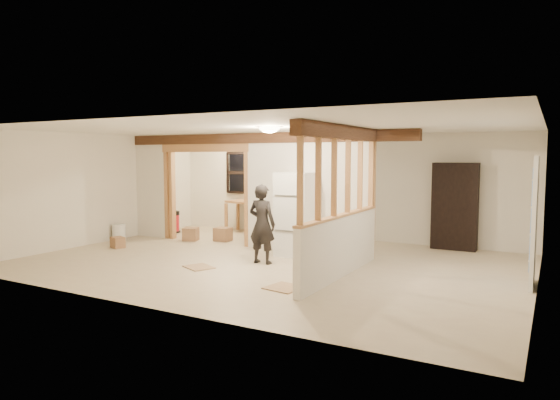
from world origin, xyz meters
The scene contains 30 objects.
floor centered at (0.00, 0.00, -0.01)m, with size 9.00×6.50×0.01m, color #C2B190.
ceiling centered at (0.00, 0.00, 2.50)m, with size 9.00×6.50×0.01m, color white.
wall_back centered at (0.00, 3.25, 1.25)m, with size 9.00×0.01×2.50m, color silver.
wall_front centered at (0.00, -3.25, 1.25)m, with size 9.00×0.01×2.50m, color silver.
wall_left centered at (-4.50, 0.00, 1.25)m, with size 0.01×6.50×2.50m, color silver.
wall_right centered at (4.50, 0.00, 1.25)m, with size 0.01×6.50×2.50m, color silver.
partition_left_stub centered at (-4.05, 1.20, 1.25)m, with size 0.90×0.12×2.50m, color silver.
partition_center centered at (0.20, 1.20, 1.25)m, with size 2.80×0.12×2.50m, color silver.
doorway_frame centered at (-2.40, 1.20, 1.10)m, with size 2.46×0.14×2.20m, color #B6804C.
header_beam_back centered at (-1.00, 1.20, 2.38)m, with size 7.00×0.18×0.22m, color #4E2E1A.
header_beam_right centered at (1.60, -0.40, 2.38)m, with size 0.18×3.30×0.22m, color #4E2E1A.
pony_wall centered at (1.60, -0.40, 0.50)m, with size 0.12×3.20×1.00m, color silver.
stud_partition centered at (1.60, -0.40, 1.66)m, with size 0.14×3.20×1.32m, color #B6804C.
window_back centered at (-2.60, 3.17, 1.55)m, with size 1.12×0.10×1.10m, color black.
french_door centered at (4.42, 0.40, 1.00)m, with size 0.12×0.86×2.00m, color white.
ceiling_dome_main centered at (0.30, -0.50, 2.48)m, with size 0.36×0.36×0.16m, color #FFEABF.
ceiling_dome_util centered at (-2.50, 2.30, 2.48)m, with size 0.32×0.32×0.14m, color #FFEABF.
hanging_bulb centered at (-2.00, 1.60, 2.18)m, with size 0.07×0.07×0.07m, color #FFD88C.
refrigerator centered at (0.16, 0.81, 0.84)m, with size 0.69×0.67×1.67m, color silver.
woman centered at (-0.06, -0.17, 0.74)m, with size 0.54×0.35×1.48m, color black.
work_table centered at (-2.20, 2.87, 0.42)m, with size 1.32×0.66×0.83m, color #B6804C.
potted_plant centered at (-2.20, 2.87, 0.99)m, with size 0.28×0.24×0.31m, color #3B7834.
shop_vac centered at (-4.05, 1.91, 0.29)m, with size 0.44×0.44×0.57m, color red.
bookshelf centered at (2.82, 3.03, 0.93)m, with size 0.93×0.31×1.86m, color black.
bucket centered at (-4.32, 0.35, 0.19)m, with size 0.31×0.31×0.39m, color white.
box_util_a centered at (-2.14, 1.51, 0.16)m, with size 0.37×0.31×0.31m, color #936947.
box_util_b centered at (-2.84, 1.19, 0.15)m, with size 0.33×0.33×0.31m, color #936947.
box_front centered at (-3.64, -0.32, 0.12)m, with size 0.29×0.23×0.23m, color #936947.
floor_panel_near centered at (1.15, -1.51, 0.01)m, with size 0.50×0.50×0.02m, color tan.
floor_panel_far centered at (-0.87, -1.02, 0.01)m, with size 0.52×0.42×0.02m, color tan.
Camera 1 is at (4.67, -8.02, 1.99)m, focal length 32.00 mm.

